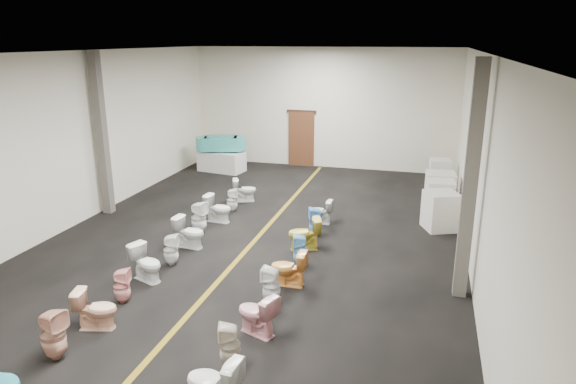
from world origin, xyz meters
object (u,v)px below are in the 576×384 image
object	(u,v)px
toilet_left_6	(189,232)
toilet_left_9	(232,200)
appliance_crate_a	(441,211)
toilet_right_8	(316,222)
toilet_left_10	(245,190)
appliance_crate_b	(440,198)
toilet_right_1	(213,383)
toilet_right_2	(230,345)
bathtub	(221,143)
display_table	(222,161)
appliance_crate_d	(440,173)
toilet_left_3	(122,286)
toilet_left_5	(171,250)
toilet_left_1	(53,335)
appliance_crate_c	(440,188)
toilet_right_5	(288,268)
toilet_right_9	(320,212)
toilet_left_8	(218,208)
toilet_right_3	(257,314)
toilet_right_6	(301,250)
toilet_left_7	(199,218)
toilet_right_7	(304,234)
toilet_left_4	(147,263)
toilet_right_4	(271,286)
toilet_left_2	(96,309)

from	to	relation	value
toilet_left_6	toilet_left_9	bearing A→B (deg)	4.80
appliance_crate_a	toilet_right_8	distance (m)	3.31
toilet_left_10	appliance_crate_b	bearing A→B (deg)	-108.47
toilet_right_1	toilet_right_2	xyz separation A→B (m)	(-0.14, 0.95, -0.04)
bathtub	toilet_right_2	world-z (taller)	bathtub
display_table	appliance_crate_d	xyz separation A→B (m)	(7.86, -0.06, 0.10)
toilet_left_3	toilet_left_5	world-z (taller)	toilet_left_5
toilet_left_1	toilet_right_2	bearing A→B (deg)	-68.11
appliance_crate_c	toilet_right_8	bearing A→B (deg)	-129.83
appliance_crate_a	toilet_right_2	size ratio (longest dim) A/B	1.40
appliance_crate_a	toilet_right_5	world-z (taller)	appliance_crate_a
toilet_left_5	toilet_right_9	size ratio (longest dim) A/B	1.07
appliance_crate_a	toilet_right_2	bearing A→B (deg)	-114.08
bathtub	toilet_left_10	distance (m)	3.96
toilet_left_8	toilet_right_1	distance (m)	7.43
appliance_crate_b	toilet_left_1	world-z (taller)	appliance_crate_b
toilet_left_1	toilet_right_3	distance (m)	3.18
toilet_right_8	toilet_right_6	bearing A→B (deg)	-16.90
appliance_crate_b	toilet_left_5	size ratio (longest dim) A/B	1.38
toilet_left_5	toilet_right_1	world-z (taller)	toilet_right_1
appliance_crate_b	toilet_left_7	distance (m)	6.73
toilet_left_9	toilet_right_7	size ratio (longest dim) A/B	0.88
display_table	bathtub	world-z (taller)	bathtub
toilet_right_5	toilet_right_7	xyz separation A→B (m)	(-0.13, 1.88, 0.02)
toilet_left_4	toilet_left_8	world-z (taller)	toilet_left_4
toilet_left_7	toilet_left_8	bearing A→B (deg)	0.59
toilet_right_4	appliance_crate_a	bearing A→B (deg)	148.12
toilet_right_2	toilet_right_4	distance (m)	1.98
appliance_crate_d	toilet_right_1	bearing A→B (deg)	-103.88
toilet_right_4	toilet_right_6	size ratio (longest dim) A/B	1.04
toilet_left_5	appliance_crate_b	bearing A→B (deg)	-61.29
toilet_left_4	toilet_right_2	distance (m)	3.53
toilet_right_5	toilet_right_6	bearing A→B (deg)	178.54
toilet_left_7	toilet_left_5	bearing A→B (deg)	-165.78
toilet_left_5	toilet_right_3	world-z (taller)	toilet_right_3
toilet_right_7	toilet_right_8	size ratio (longest dim) A/B	1.04
toilet_left_3	toilet_right_5	bearing A→B (deg)	-75.25
appliance_crate_c	toilet_left_1	bearing A→B (deg)	-120.65
appliance_crate_a	toilet_right_4	distance (m)	5.84
appliance_crate_b	bathtub	bearing A→B (deg)	159.36
toilet_left_5	toilet_right_5	size ratio (longest dim) A/B	0.96
bathtub	toilet_left_7	world-z (taller)	bathtub
toilet_right_3	toilet_left_9	bearing A→B (deg)	-132.94
appliance_crate_b	toilet_left_4	xyz separation A→B (m)	(-5.83, -5.91, -0.11)
toilet_left_5	toilet_left_6	xyz separation A→B (m)	(-0.05, 1.03, 0.02)
appliance_crate_c	toilet_left_9	distance (m)	6.24
toilet_left_4	toilet_left_8	bearing A→B (deg)	20.58
toilet_right_4	toilet_right_7	bearing A→B (deg)	-179.65
toilet_left_2	toilet_left_10	distance (m)	7.45
toilet_left_10	toilet_right_3	world-z (taller)	toilet_right_3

